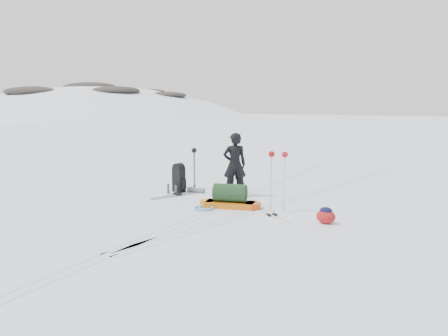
# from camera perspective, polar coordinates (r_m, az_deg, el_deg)

# --- Properties ---
(ground) EXTENTS (200.00, 200.00, 0.00)m
(ground) POSITION_cam_1_polar(r_m,az_deg,el_deg) (12.23, 0.84, -4.51)
(ground) COLOR white
(ground) RESTS_ON ground
(ski_tracks) EXTENTS (3.38, 17.97, 0.01)m
(ski_tracks) POSITION_cam_1_polar(r_m,az_deg,el_deg) (12.67, 5.29, -4.07)
(ski_tracks) COLOR silver
(ski_tracks) RESTS_ON ground
(skier) EXTENTS (0.82, 0.80, 1.90)m
(skier) POSITION_cam_1_polar(r_m,az_deg,el_deg) (12.90, 1.40, 0.44)
(skier) COLOR black
(skier) RESTS_ON ground
(pulk_sled) EXTENTS (1.72, 0.98, 0.63)m
(pulk_sled) POSITION_cam_1_polar(r_m,az_deg,el_deg) (11.58, 0.79, -4.01)
(pulk_sled) COLOR #CF630C
(pulk_sled) RESTS_ON ground
(expedition_rucksack) EXTENTS (0.99, 0.48, 0.91)m
(expedition_rucksack) POSITION_cam_1_polar(r_m,az_deg,el_deg) (13.64, -5.64, -1.40)
(expedition_rucksack) COLOR black
(expedition_rucksack) RESTS_ON ground
(ski_poles_black) EXTENTS (0.16, 0.19, 1.34)m
(ski_poles_black) POSITION_cam_1_polar(r_m,az_deg,el_deg) (14.04, -3.91, 1.66)
(ski_poles_black) COLOR black
(ski_poles_black) RESTS_ON ground
(ski_poles_silver) EXTENTS (0.49, 0.24, 1.55)m
(ski_poles_silver) POSITION_cam_1_polar(r_m,az_deg,el_deg) (11.06, 7.07, 0.88)
(ski_poles_silver) COLOR #A9AAAF
(ski_poles_silver) RESTS_ON ground
(touring_skis_grey) EXTENTS (0.85, 1.79, 0.07)m
(touring_skis_grey) POSITION_cam_1_polar(r_m,az_deg,el_deg) (13.22, -6.09, -3.51)
(touring_skis_grey) COLOR #94969C
(touring_skis_grey) RESTS_ON ground
(touring_skis_white) EXTENTS (1.47, 1.20, 0.06)m
(touring_skis_white) POSITION_cam_1_polar(r_m,az_deg,el_deg) (10.81, 6.26, -6.20)
(touring_skis_white) COLOR silver
(touring_skis_white) RESTS_ON ground
(rope_coil) EXTENTS (0.57, 0.57, 0.06)m
(rope_coil) POSITION_cam_1_polar(r_m,az_deg,el_deg) (11.46, -2.56, -5.24)
(rope_coil) COLOR #53ABCB
(rope_coil) RESTS_ON ground
(small_daypack) EXTENTS (0.54, 0.48, 0.38)m
(small_daypack) POSITION_cam_1_polar(r_m,az_deg,el_deg) (10.34, 13.16, -6.06)
(small_daypack) COLOR maroon
(small_daypack) RESTS_ON ground
(thermos_pair) EXTENTS (0.25, 0.24, 0.31)m
(thermos_pair) POSITION_cam_1_polar(r_m,az_deg,el_deg) (13.48, -6.82, -2.73)
(thermos_pair) COLOR #525359
(thermos_pair) RESTS_ON ground
(stuff_sack) EXTENTS (0.44, 0.38, 0.24)m
(stuff_sack) POSITION_cam_1_polar(r_m,az_deg,el_deg) (13.51, 2.29, -2.77)
(stuff_sack) COLOR black
(stuff_sack) RESTS_ON ground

